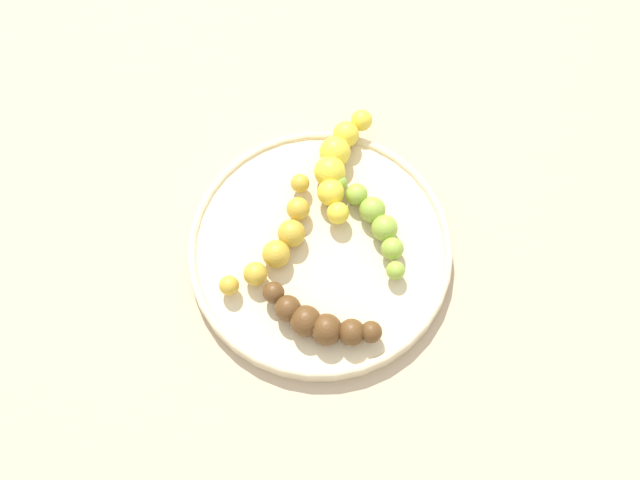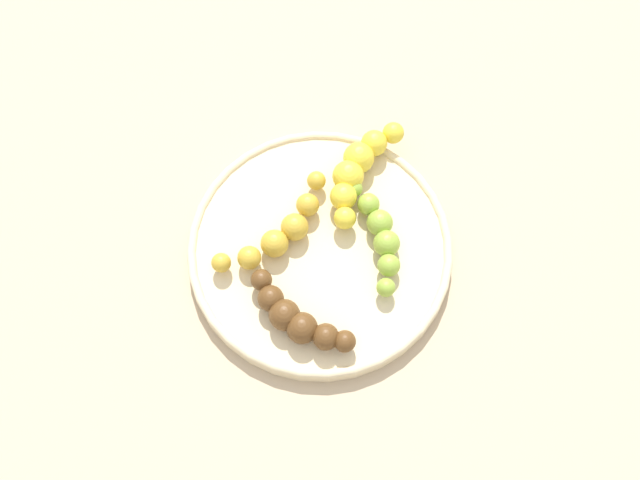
% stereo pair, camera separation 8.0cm
% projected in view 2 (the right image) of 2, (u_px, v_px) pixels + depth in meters
% --- Properties ---
extents(ground_plane, '(2.40, 2.40, 0.00)m').
position_uv_depth(ground_plane, '(320.00, 253.00, 0.85)').
color(ground_plane, tan).
extents(fruit_bowl, '(0.30, 0.30, 0.02)m').
position_uv_depth(fruit_bowl, '(320.00, 249.00, 0.84)').
color(fruit_bowl, beige).
rests_on(fruit_bowl, ground_plane).
extents(banana_spotted, '(0.12, 0.13, 0.03)m').
position_uv_depth(banana_spotted, '(280.00, 232.00, 0.82)').
color(banana_spotted, gold).
rests_on(banana_spotted, fruit_bowl).
extents(banana_overripe, '(0.10, 0.11, 0.03)m').
position_uv_depth(banana_overripe, '(296.00, 318.00, 0.78)').
color(banana_overripe, '#593819').
rests_on(banana_overripe, fruit_bowl).
extents(banana_green, '(0.14, 0.06, 0.03)m').
position_uv_depth(banana_green, '(379.00, 234.00, 0.82)').
color(banana_green, '#8CAD38').
rests_on(banana_green, fruit_bowl).
extents(banana_yellow, '(0.13, 0.09, 0.04)m').
position_uv_depth(banana_yellow, '(358.00, 169.00, 0.85)').
color(banana_yellow, yellow).
rests_on(banana_yellow, fruit_bowl).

